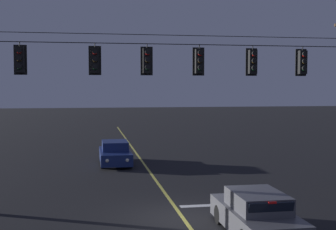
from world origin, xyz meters
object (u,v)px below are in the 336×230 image
Objects in this scene: traffic_light_far_right at (303,62)px; car_waiting_near_lane at (256,215)px; traffic_light_centre at (147,61)px; traffic_light_rightmost at (253,62)px; car_oncoming_lead at (115,153)px; traffic_light_left_inner at (95,60)px; traffic_light_leftmost at (20,59)px; traffic_light_right_inner at (199,61)px.

car_waiting_near_lane is (-3.58, -4.37, -5.02)m from traffic_light_far_right.
traffic_light_centre is 6.46m from traffic_light_far_right.
traffic_light_rightmost is 1.00× the size of traffic_light_far_right.
car_oncoming_lead is (-5.03, 9.82, -5.02)m from traffic_light_rightmost.
traffic_light_leftmost is at bearing 180.00° from traffic_light_left_inner.
car_oncoming_lead is at bearing 104.25° from car_waiting_near_lane.
traffic_light_centre is at bearing -85.77° from car_oncoming_lead.
traffic_light_right_inner and traffic_light_far_right have the same top height.
traffic_light_rightmost is 2.16m from traffic_light_far_right.
traffic_light_centre is at bearing 180.00° from traffic_light_rightmost.
traffic_light_right_inner reaches higher than car_waiting_near_lane.
traffic_light_leftmost is 4.77m from traffic_light_centre.
car_waiting_near_lane is (4.88, -4.37, -5.02)m from traffic_light_left_inner.
traffic_light_centre is at bearing 0.00° from traffic_light_left_inner.
traffic_light_leftmost is 11.23m from traffic_light_far_right.
car_oncoming_lead is (1.28, 9.82, -5.02)m from traffic_light_left_inner.
traffic_light_left_inner is at bearing 180.00° from traffic_light_rightmost.
traffic_light_left_inner and traffic_light_centre have the same top height.
traffic_light_far_right is at bearing -53.79° from car_oncoming_lead.
traffic_light_far_right is (8.47, 0.00, 0.00)m from traffic_light_left_inner.
car_waiting_near_lane is (-1.43, -4.37, -5.02)m from traffic_light_rightmost.
traffic_light_rightmost is 0.28× the size of car_oncoming_lead.
traffic_light_far_right is (6.46, 0.00, 0.00)m from traffic_light_centre.
car_oncoming_lead is at bearing 105.98° from traffic_light_right_inner.
traffic_light_far_right is 0.28× the size of car_oncoming_lead.
traffic_light_right_inner is 2.22m from traffic_light_rightmost.
traffic_light_left_inner and traffic_light_rightmost have the same top height.
traffic_light_rightmost is (9.07, 0.00, 0.00)m from traffic_light_leftmost.
traffic_light_leftmost and traffic_light_right_inner have the same top height.
car_waiting_near_lane is 14.64m from car_oncoming_lead.
car_waiting_near_lane and car_oncoming_lead have the same top height.
traffic_light_right_inner is at bearing 180.00° from traffic_light_far_right.
traffic_light_leftmost is 1.00× the size of traffic_light_left_inner.
traffic_light_rightmost is at bearing 0.00° from traffic_light_left_inner.
traffic_light_left_inner is at bearing 180.00° from traffic_light_far_right.
traffic_light_rightmost is (6.31, 0.00, 0.00)m from traffic_light_left_inner.
traffic_light_leftmost is 1.00× the size of traffic_light_right_inner.
car_waiting_near_lane is (2.88, -4.37, -5.02)m from traffic_light_centre.
traffic_light_left_inner is at bearing 180.00° from traffic_light_right_inner.
car_waiting_near_lane is at bearing -108.09° from traffic_light_rightmost.
traffic_light_left_inner is at bearing 180.00° from traffic_light_centre.
traffic_light_centre is at bearing 180.00° from traffic_light_far_right.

